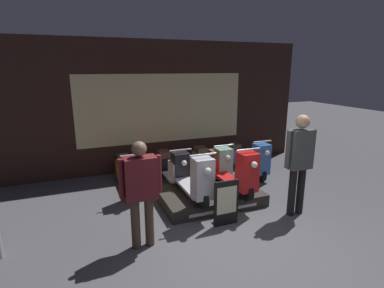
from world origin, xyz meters
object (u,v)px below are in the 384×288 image
(scooter_backrow_1, at_px, (172,168))
(price_sign_board, at_px, (226,203))
(scooter_display_right, at_px, (231,170))
(scooter_backrow_2, at_px, (212,163))
(scooter_backrow_3, at_px, (247,159))
(person_left_browsing, at_px, (141,186))
(scooter_backrow_0, at_px, (129,174))
(person_right_browsing, at_px, (299,157))
(scooter_display_left, at_px, (190,176))

(scooter_backrow_1, xyz_separation_m, price_sign_board, (0.27, -2.05, 0.02))
(scooter_display_right, relative_size, scooter_backrow_1, 1.00)
(scooter_backrow_2, bearing_deg, scooter_backrow_3, 0.00)
(scooter_backrow_2, xyz_separation_m, price_sign_board, (-0.69, -2.05, 0.02))
(scooter_backrow_1, bearing_deg, person_left_browsing, -117.91)
(scooter_backrow_1, relative_size, scooter_backrow_2, 1.00)
(scooter_backrow_0, xyz_separation_m, scooter_backrow_1, (0.97, 0.00, 0.00))
(scooter_backrow_0, xyz_separation_m, person_right_browsing, (2.57, -2.15, 0.69))
(scooter_backrow_1, height_order, person_left_browsing, person_left_browsing)
(scooter_display_left, xyz_separation_m, scooter_backrow_0, (-0.94, 1.18, -0.23))
(scooter_display_right, xyz_separation_m, scooter_backrow_2, (0.14, 1.18, -0.23))
(scooter_display_right, distance_m, person_right_browsing, 1.33)
(scooter_backrow_1, bearing_deg, price_sign_board, -82.44)
(scooter_backrow_2, distance_m, person_right_browsing, 2.35)
(scooter_backrow_0, xyz_separation_m, scooter_backrow_2, (1.93, 0.00, 0.00))
(scooter_backrow_0, height_order, scooter_backrow_2, same)
(scooter_display_left, bearing_deg, scooter_backrow_3, 31.03)
(scooter_display_left, xyz_separation_m, price_sign_board, (0.30, -0.87, -0.21))
(scooter_display_left, relative_size, person_right_browsing, 0.95)
(scooter_backrow_1, height_order, price_sign_board, scooter_backrow_1)
(scooter_backrow_3, xyz_separation_m, price_sign_board, (-1.66, -2.05, 0.02))
(person_left_browsing, bearing_deg, person_right_browsing, 0.00)
(person_left_browsing, xyz_separation_m, person_right_browsing, (2.74, 0.00, 0.12))
(scooter_display_right, bearing_deg, price_sign_board, -122.59)
(scooter_display_right, relative_size, price_sign_board, 2.19)
(scooter_backrow_2, bearing_deg, scooter_display_right, -96.82)
(scooter_backrow_3, bearing_deg, scooter_display_right, -133.16)
(person_left_browsing, distance_m, price_sign_board, 1.52)
(scooter_display_right, bearing_deg, person_left_browsing, -153.73)
(scooter_backrow_1, xyz_separation_m, person_right_browsing, (1.60, -2.15, 0.69))
(scooter_backrow_2, distance_m, person_left_browsing, 3.06)
(price_sign_board, bearing_deg, scooter_backrow_0, 121.17)
(person_right_browsing, bearing_deg, scooter_display_left, 149.33)
(scooter_backrow_2, height_order, person_right_browsing, person_right_browsing)
(person_right_browsing, bearing_deg, scooter_display_right, 128.78)
(scooter_display_left, distance_m, scooter_backrow_2, 1.56)
(scooter_backrow_0, distance_m, person_right_browsing, 3.42)
(scooter_backrow_0, xyz_separation_m, person_left_browsing, (-0.17, -2.15, 0.56))
(scooter_display_left, bearing_deg, person_left_browsing, -138.82)
(scooter_backrow_2, xyz_separation_m, person_right_browsing, (0.64, -2.15, 0.69))
(scooter_backrow_2, relative_size, price_sign_board, 2.19)
(scooter_backrow_0, xyz_separation_m, scooter_backrow_3, (2.90, 0.00, 0.00))
(scooter_display_right, distance_m, scooter_backrow_2, 1.21)
(scooter_backrow_2, relative_size, person_left_browsing, 1.08)
(scooter_backrow_0, height_order, person_left_browsing, person_left_browsing)
(scooter_display_left, height_order, scooter_backrow_0, scooter_display_left)
(scooter_backrow_3, xyz_separation_m, person_left_browsing, (-3.07, -2.15, 0.56))
(person_right_browsing, height_order, price_sign_board, person_right_browsing)
(scooter_display_right, distance_m, scooter_backrow_0, 2.16)
(scooter_display_right, xyz_separation_m, person_left_browsing, (-1.96, -0.97, 0.33))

